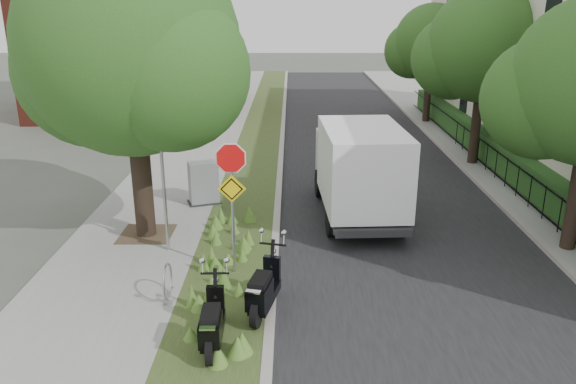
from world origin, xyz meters
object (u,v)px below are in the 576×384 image
scooter_far (263,294)px  box_truck (359,166)px  scooter_near (212,328)px  utility_cabinet (204,183)px  sign_assembly (232,182)px

scooter_far → box_truck: size_ratio=0.35×
scooter_near → utility_cabinet: size_ratio=1.40×
sign_assembly → scooter_near: bearing=-91.8°
scooter_near → scooter_far: scooter_far is taller
scooter_near → utility_cabinet: bearing=99.5°
scooter_near → box_truck: 7.79m
sign_assembly → utility_cabinet: 5.19m
box_truck → sign_assembly: bearing=-130.2°
scooter_near → utility_cabinet: 7.91m
scooter_near → sign_assembly: bearing=88.2°
sign_assembly → scooter_far: size_ratio=1.69×
sign_assembly → utility_cabinet: (-1.40, 4.74, -1.58)m
scooter_far → box_truck: (2.54, 5.75, 0.99)m
sign_assembly → utility_cabinet: sign_assembly is taller
scooter_near → box_truck: box_truck is taller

